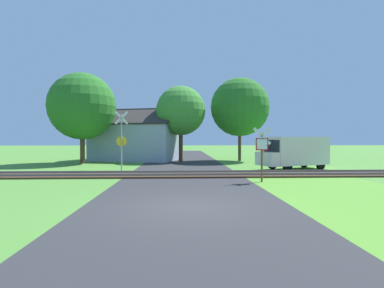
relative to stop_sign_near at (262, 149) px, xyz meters
The scene contains 10 objects.
ground_plane 6.60m from the stop_sign_near, 126.23° to the right, with size 160.00×160.00×0.00m, color #4C8433.
road_asphalt 5.19m from the stop_sign_near, 140.08° to the right, with size 6.63×80.00×0.01m, color #2D2D30.
rail_track 4.90m from the stop_sign_near, 144.45° to the left, with size 60.00×2.60×0.22m.
stop_sign_near is the anchor object (origin of this frame).
crossing_sign_far 9.10m from the stop_sign_near, 148.57° to the left, with size 0.88×0.17×3.90m.
house 17.03m from the stop_sign_near, 119.31° to the left, with size 9.15×7.08×5.04m.
tree_right 14.13m from the stop_sign_near, 83.18° to the left, with size 5.51×5.51×7.84m.
tree_left 17.07m from the stop_sign_near, 137.40° to the left, with size 5.66×5.66×7.70m.
tree_center 14.28m from the stop_sign_near, 106.44° to the left, with size 4.58×4.58×7.00m.
mail_truck 6.98m from the stop_sign_near, 56.28° to the left, with size 5.24×3.46×2.24m.
Camera 1 is at (-0.23, -9.33, 2.16)m, focal length 28.00 mm.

